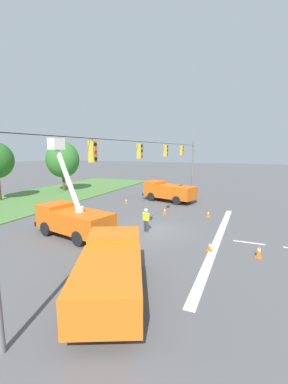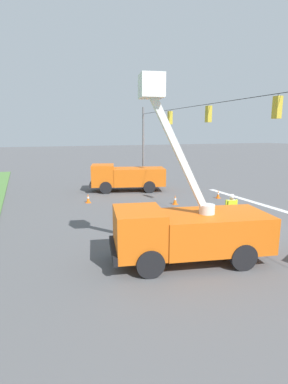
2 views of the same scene
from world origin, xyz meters
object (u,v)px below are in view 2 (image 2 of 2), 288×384
traffic_cone_mid_right (218,194)px  traffic_cone_near_bucket (259,233)px  road_worker (231,208)px  traffic_cone_far_left (175,200)px  traffic_cone_mid_left (88,198)px  utility_truck_support_far (127,177)px  utility_truck_bucket_lift (188,227)px

traffic_cone_mid_right → traffic_cone_near_bucket: traffic_cone_near_bucket is taller
road_worker → traffic_cone_far_left: 5.62m
traffic_cone_far_left → traffic_cone_mid_left: bearing=63.4°
utility_truck_support_far → traffic_cone_mid_right: utility_truck_support_far is taller
traffic_cone_mid_right → traffic_cone_near_bucket: (-8.27, 3.66, 0.00)m
traffic_cone_far_left → traffic_cone_mid_right: bearing=-82.2°
utility_truck_bucket_lift → traffic_cone_mid_left: utility_truck_bucket_lift is taller
utility_truck_support_far → traffic_cone_mid_left: size_ratio=10.00×
traffic_cone_mid_right → traffic_cone_near_bucket: bearing=156.1°
utility_truck_support_far → traffic_cone_near_bucket: utility_truck_support_far is taller
utility_truck_bucket_lift → road_worker: bearing=-56.0°
traffic_cone_mid_left → traffic_cone_near_bucket: bearing=-150.8°
utility_truck_support_far → traffic_cone_mid_right: 7.80m
road_worker → traffic_cone_mid_left: bearing=35.3°
traffic_cone_mid_left → traffic_cone_mid_right: 9.79m
road_worker → traffic_cone_far_left: (5.56, 0.38, -0.67)m
utility_truck_bucket_lift → utility_truck_support_far: 14.71m
traffic_cone_mid_right → traffic_cone_far_left: (-0.55, 4.01, 0.03)m
utility_truck_bucket_lift → road_worker: size_ratio=3.90×
utility_truck_support_far → road_worker: bearing=-170.7°
utility_truck_bucket_lift → traffic_cone_mid_left: size_ratio=10.27×
traffic_cone_mid_right → utility_truck_bucket_lift: bearing=138.6°
utility_truck_bucket_lift → utility_truck_support_far: bearing=-9.7°
traffic_cone_mid_left → traffic_cone_near_bucket: 12.03m
road_worker → traffic_cone_mid_left: size_ratio=2.63×
traffic_cone_near_bucket → traffic_cone_far_left: (7.72, 0.34, 0.03)m
road_worker → traffic_cone_mid_left: 10.24m
traffic_cone_mid_right → utility_truck_support_far: bearing=45.5°
utility_truck_support_far → road_worker: utility_truck_support_far is taller
traffic_cone_mid_left → traffic_cone_near_bucket: size_ratio=1.06×
utility_truck_bucket_lift → utility_truck_support_far: utility_truck_bucket_lift is taller
utility_truck_support_far → road_worker: (-11.55, -1.89, -0.24)m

